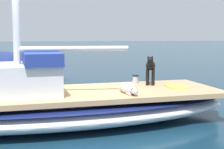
# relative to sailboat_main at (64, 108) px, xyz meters

# --- Properties ---
(ground_plane) EXTENTS (120.00, 120.00, 0.00)m
(ground_plane) POSITION_rel_sailboat_main_xyz_m (0.00, 0.00, -0.34)
(ground_plane) COLOR #143347
(sailboat_main) EXTENTS (3.54, 7.52, 0.66)m
(sailboat_main) POSITION_rel_sailboat_main_xyz_m (0.00, 0.00, 0.00)
(sailboat_main) COLOR white
(sailboat_main) RESTS_ON ground
(cabin_house) EXTENTS (1.71, 2.40, 0.84)m
(cabin_house) POSITION_rel_sailboat_main_xyz_m (-0.17, 1.10, 0.67)
(cabin_house) COLOR silver
(cabin_house) RESTS_ON sailboat_main
(dog_black) EXTENTS (0.92, 0.36, 0.70)m
(dog_black) POSITION_rel_sailboat_main_xyz_m (0.77, -2.01, 0.75)
(dog_black) COLOR black
(dog_black) RESTS_ON sailboat_main
(dog_white) EXTENTS (0.95, 0.37, 0.22)m
(dog_white) POSITION_rel_sailboat_main_xyz_m (-0.31, -1.29, 0.43)
(dog_white) COLOR silver
(dog_white) RESTS_ON sailboat_main
(deck_winch) EXTENTS (0.16, 0.16, 0.21)m
(deck_winch) POSITION_rel_sailboat_main_xyz_m (0.98, -1.70, 0.42)
(deck_winch) COLOR #B7B7BC
(deck_winch) RESTS_ON sailboat_main
(deck_towel) EXTENTS (0.58, 0.39, 0.03)m
(deck_towel) POSITION_rel_sailboat_main_xyz_m (0.31, -2.47, 0.34)
(deck_towel) COLOR #D8D14C
(deck_towel) RESTS_ON sailboat_main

